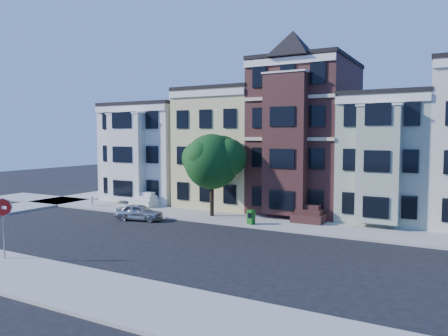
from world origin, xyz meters
The scene contains 12 objects.
ground centered at (0.00, 0.00, 0.00)m, with size 120.00×120.00×0.00m, color black.
far_sidewalk centered at (0.00, 8.00, 0.07)m, with size 60.00×4.00×0.15m, color #9E9B93.
near_sidewalk centered at (0.00, -8.00, 0.07)m, with size 60.00×4.00×0.15m, color #9E9B93.
house_white centered at (-15.00, 14.50, 4.50)m, with size 8.00×9.00×9.00m, color silver.
house_yellow centered at (-7.00, 14.50, 5.00)m, with size 7.00×9.00×10.00m, color #D4C583.
house_brown centered at (0.00, 14.50, 6.00)m, with size 7.00×9.00×12.00m, color #3D1E1B.
house_green centered at (6.50, 14.50, 4.50)m, with size 6.00×9.00×9.00m, color #97A48C.
street_tree centered at (-5.27, 8.04, 4.00)m, with size 6.62×6.62×7.70m, color #164C18, non-canonical shape.
parked_car centered at (-9.46, 4.57, 0.60)m, with size 1.42×3.54×1.21m, color #AEB1B5.
newspaper_box centered at (-1.30, 6.61, 0.64)m, with size 0.45×0.40×0.99m, color #17611A.
fire_hydrant centered at (-17.00, 7.24, 0.47)m, with size 0.23×0.23×0.65m, color beige.
stop_sign centered at (-8.34, -6.96, 1.85)m, with size 0.94×0.13×3.41m, color #A91410, non-canonical shape.
Camera 1 is at (11.45, -20.27, 6.19)m, focal length 35.00 mm.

